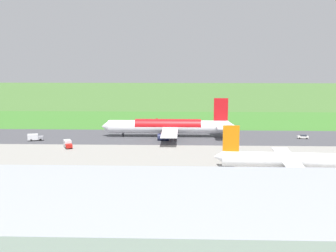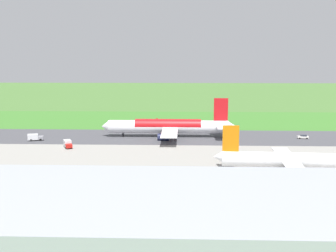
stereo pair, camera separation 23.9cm
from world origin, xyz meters
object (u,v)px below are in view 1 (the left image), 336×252
object	(u,v)px
no_stopping_sign	(157,120)
traffic_cone_orange	(146,121)
service_truck_fuel	(68,144)
service_car_followme	(303,137)
airliner_parked_near	(292,160)
service_truck_baggage	(35,137)
airliner_main	(169,126)

from	to	relation	value
no_stopping_sign	traffic_cone_orange	world-z (taller)	no_stopping_sign
service_truck_fuel	service_car_followme	bearing A→B (deg)	-167.27
service_truck_fuel	airliner_parked_near	bearing A→B (deg)	157.45
service_truck_baggage	no_stopping_sign	size ratio (longest dim) A/B	2.65
service_truck_baggage	service_car_followme	bearing A→B (deg)	-175.71
service_truck_fuel	no_stopping_sign	xyz separation A→B (m)	(-27.97, -59.11, -0.01)
airliner_main	service_car_followme	world-z (taller)	airliner_main
service_truck_baggage	service_car_followme	size ratio (longest dim) A/B	1.43
service_truck_baggage	service_car_followme	distance (m)	104.85
no_stopping_sign	service_truck_baggage	bearing A→B (deg)	46.75
airliner_parked_near	traffic_cone_orange	world-z (taller)	airliner_parked_near
service_car_followme	no_stopping_sign	bearing A→B (deg)	-32.97
airliner_main	no_stopping_sign	xyz separation A→B (m)	(7.20, -37.20, -2.96)
airliner_main	traffic_cone_orange	world-z (taller)	airliner_main
service_truck_baggage	service_car_followme	world-z (taller)	service_truck_baggage
airliner_parked_near	service_truck_baggage	xyz separation A→B (m)	(87.25, -41.62, -2.11)
airliner_parked_near	service_truck_fuel	bearing A→B (deg)	-22.55
service_truck_fuel	traffic_cone_orange	world-z (taller)	service_truck_fuel
airliner_main	service_truck_fuel	size ratio (longest dim) A/B	8.69
airliner_parked_near	no_stopping_sign	xyz separation A→B (m)	(43.05, -88.60, -2.12)
airliner_main	service_truck_baggage	size ratio (longest dim) A/B	8.71
no_stopping_sign	airliner_parked_near	bearing A→B (deg)	115.92
airliner_main	service_truck_fuel	bearing A→B (deg)	31.92
airliner_parked_near	service_truck_baggage	size ratio (longest dim) A/B	7.11
service_truck_baggage	service_car_followme	xyz separation A→B (m)	(-104.55, -7.84, -0.56)
airliner_parked_near	service_truck_baggage	world-z (taller)	airliner_parked_near
no_stopping_sign	service_truck_fuel	bearing A→B (deg)	64.68
airliner_parked_near	no_stopping_sign	distance (m)	98.53
airliner_parked_near	traffic_cone_orange	size ratio (longest dim) A/B	80.12
airliner_main	airliner_parked_near	bearing A→B (deg)	124.89
airliner_main	traffic_cone_orange	distance (m)	45.20
service_car_followme	service_truck_fuel	xyz separation A→B (m)	(88.32, 19.96, 0.56)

